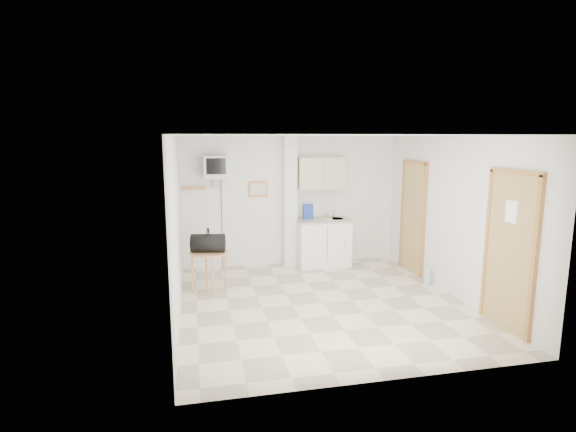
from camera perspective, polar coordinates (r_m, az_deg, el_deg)
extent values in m
plane|color=beige|center=(6.94, 4.45, -10.95)|extent=(4.50, 4.50, 0.00)
cube|color=white|center=(8.75, 0.39, 1.93)|extent=(4.20, 0.04, 2.50)
cube|color=white|center=(4.54, 12.75, -5.91)|extent=(4.20, 0.04, 2.50)
cube|color=white|center=(6.33, -13.95, -1.47)|extent=(0.04, 4.50, 2.50)
cube|color=white|center=(7.46, 20.24, -0.08)|extent=(0.04, 4.50, 2.50)
cube|color=white|center=(6.48, 4.75, 10.17)|extent=(4.20, 4.50, 0.04)
cube|color=white|center=(8.63, 0.23, 1.82)|extent=(0.25, 0.22, 2.50)
cube|color=#C57346|center=(8.58, -3.83, 3.43)|extent=(0.36, 0.03, 0.30)
cube|color=silver|center=(8.56, -3.81, 3.42)|extent=(0.28, 0.01, 0.22)
cube|color=#BD8649|center=(8.48, -11.89, 3.50)|extent=(0.40, 0.05, 0.06)
cube|color=white|center=(8.72, -1.65, -0.10)|extent=(0.15, 0.02, 0.08)
cylinder|color=#BD8649|center=(8.42, -12.91, 3.35)|extent=(0.02, 0.08, 0.02)
cylinder|color=#BD8649|center=(8.42, -10.86, 3.43)|extent=(0.02, 0.08, 0.02)
cube|color=olive|center=(8.56, 15.57, -0.31)|extent=(0.04, 0.75, 2.00)
cube|color=#9E6432|center=(8.56, 15.54, -0.31)|extent=(0.06, 0.87, 2.06)
cube|color=olive|center=(6.42, 26.32, -4.26)|extent=(0.04, 0.82, 2.02)
cube|color=#9E6432|center=(6.42, 26.29, -4.26)|extent=(0.06, 0.94, 2.08)
cube|color=white|center=(6.30, 26.52, 0.49)|extent=(0.01, 0.20, 0.28)
cube|color=white|center=(8.78, 4.48, -3.46)|extent=(1.00, 0.55, 0.88)
cube|color=#A99F91|center=(8.68, 4.52, -0.50)|extent=(1.03, 0.58, 0.04)
cylinder|color=#B7B7BA|center=(8.76, 6.09, -0.47)|extent=(0.30, 0.30, 0.05)
cylinder|color=#B7B7BA|center=(8.87, 5.82, 0.36)|extent=(0.02, 0.02, 0.16)
cylinder|color=#B7B7BA|center=(8.80, 5.95, 0.77)|extent=(0.02, 0.13, 0.02)
cube|color=#B9AB92|center=(8.67, 4.20, 5.49)|extent=(0.90, 0.32, 0.60)
cube|color=#1C3795|center=(8.64, 2.57, 0.58)|extent=(0.19, 0.07, 0.29)
cylinder|color=white|center=(8.65, 4.97, -0.37)|extent=(0.22, 0.22, 0.01)
sphere|color=tan|center=(8.64, 4.97, -0.07)|extent=(0.11, 0.11, 0.11)
cube|color=slate|center=(8.34, -9.17, 4.73)|extent=(0.36, 0.32, 0.02)
cube|color=slate|center=(8.48, -9.20, 4.27)|extent=(0.10, 0.06, 0.20)
cube|color=#B6B6B8|center=(8.25, -9.19, 6.21)|extent=(0.44, 0.42, 0.40)
cube|color=black|center=(8.04, -9.11, 6.26)|extent=(0.34, 0.02, 0.28)
cylinder|color=black|center=(8.60, -8.40, -0.91)|extent=(0.01, 0.01, 1.73)
cylinder|color=#BD8649|center=(7.32, -10.01, -4.61)|extent=(0.62, 0.62, 0.03)
cylinder|color=#BD8649|center=(7.46, -7.87, -6.92)|extent=(0.04, 0.04, 0.63)
cylinder|color=#BD8649|center=(7.67, -10.31, -6.52)|extent=(0.04, 0.04, 0.63)
cylinder|color=#BD8649|center=(7.37, -12.03, -7.26)|extent=(0.04, 0.04, 0.63)
cylinder|color=#BD8649|center=(7.16, -9.53, -7.70)|extent=(0.04, 0.04, 0.63)
cylinder|color=black|center=(7.28, -10.11, -3.40)|extent=(0.58, 0.39, 0.29)
torus|color=black|center=(7.25, -10.15, -2.35)|extent=(0.06, 0.22, 0.22)
cylinder|color=#A1CBE1|center=(8.04, 17.28, -7.36)|extent=(0.11, 0.11, 0.28)
cylinder|color=#A1CBE1|center=(8.00, 17.33, -6.28)|extent=(0.03, 0.03, 0.04)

